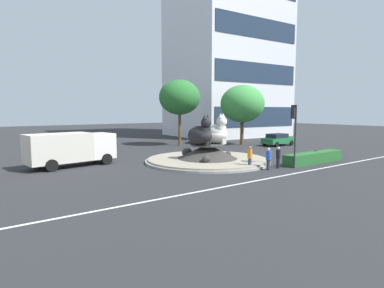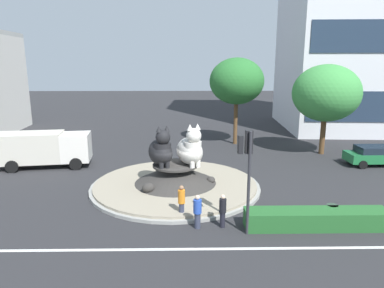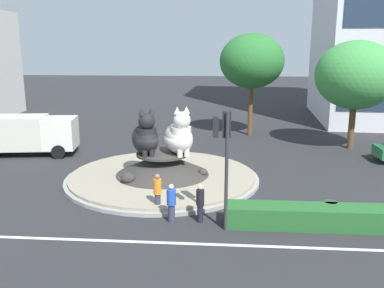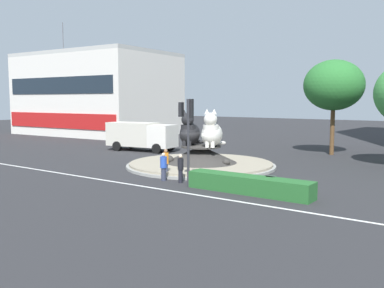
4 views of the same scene
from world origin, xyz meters
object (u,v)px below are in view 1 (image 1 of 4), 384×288
Objects in this scene: traffic_light_mast at (294,122)px; pedestrian_blue_shirt at (269,159)px; cat_statue_black at (201,134)px; delivery_box_truck at (71,148)px; pedestrian_orange_shirt at (250,157)px; second_tree_near_tower at (180,97)px; litter_bin at (314,156)px; pedestrian_black_shirt at (278,157)px; sedan_on_far_lane at (278,139)px; office_tower at (227,37)px; cat_statue_white at (216,133)px; broadleaf_tree_behind_island at (242,104)px.

traffic_light_mast is 2.89× the size of pedestrian_blue_shirt.
cat_statue_black is 0.41× the size of delivery_box_truck.
pedestrian_blue_shirt is 1.39m from pedestrian_orange_shirt.
second_tree_near_tower is 9.21× the size of litter_bin.
pedestrian_black_shirt is 16.28m from delivery_box_truck.
delivery_box_truck is at bearing 44.26° from traffic_light_mast.
delivery_box_truck is at bearing 139.51° from pedestrian_orange_shirt.
pedestrian_blue_shirt is 17.57m from sedan_on_far_lane.
traffic_light_mast is 35.84m from office_tower.
second_tree_near_tower is 4.97× the size of pedestrian_black_shirt.
second_tree_near_tower is at bearing 18.14° from delivery_box_truck.
pedestrian_blue_shirt is 0.37× the size of sedan_on_far_lane.
sedan_on_far_lane is at bearing -29.41° from pedestrian_black_shirt.
litter_bin is (8.80, -4.94, -2.03)m from cat_statue_black.
litter_bin is (5.50, 0.47, -0.43)m from pedestrian_black_shirt.
traffic_light_mast is 2.92× the size of pedestrian_black_shirt.
pedestrian_orange_shirt is 17.56m from sedan_on_far_lane.
office_tower reaches higher than pedestrian_orange_shirt.
office_tower reaches higher than cat_statue_white.
delivery_box_truck is (-25.49, -0.02, 0.71)m from sedan_on_far_lane.
pedestrian_black_shirt is 0.37× the size of sedan_on_far_lane.
pedestrian_black_shirt is at bearing -175.08° from litter_bin.
delivery_box_truck is (-12.57, 10.34, 0.63)m from pedestrian_black_shirt.
broadleaf_tree_behind_island is at bearing -14.10° from pedestrian_black_shirt.
litter_bin is at bearing -113.88° from office_tower.
office_tower reaches higher than broadleaf_tree_behind_island.
sedan_on_far_lane is at bearing 84.88° from cat_statue_white.
pedestrian_black_shirt is at bearing -150.93° from pedestrian_blue_shirt.
cat_statue_black is 3.16× the size of litter_bin.
pedestrian_black_shirt is at bearing -27.78° from pedestrian_orange_shirt.
office_tower is at bearing 29.11° from second_tree_near_tower.
broadleaf_tree_behind_island reaches higher than pedestrian_blue_shirt.
sedan_on_far_lane is 0.64× the size of delivery_box_truck.
sedan_on_far_lane is at bearing 53.09° from litter_bin.
traffic_light_mast is at bearing -46.81° from delivery_box_truck.
pedestrian_blue_shirt is 1.01× the size of pedestrian_black_shirt.
cat_statue_black reaches higher than pedestrian_orange_shirt.
delivery_box_truck reaches higher than pedestrian_blue_shirt.
pedestrian_blue_shirt is at bearing -20.91° from cat_statue_white.
second_tree_near_tower is (-7.04, 4.03, 0.80)m from broadleaf_tree_behind_island.
cat_statue_black is 0.08× the size of office_tower.
cat_statue_white is at bearing 84.14° from pedestrian_orange_shirt.
cat_statue_black is 34.55m from office_tower.
delivery_box_truck is (-9.27, 4.92, -0.97)m from cat_statue_black.
delivery_box_truck reaches higher than sedan_on_far_lane.
sedan_on_far_lane is at bearing 86.39° from cat_statue_black.
traffic_light_mast is 4.32m from pedestrian_orange_shirt.
cat_statue_black is at bearing 107.49° from pedestrian_orange_shirt.
office_tower is at bearing -13.70° from pedestrian_black_shirt.
second_tree_near_tower reaches higher than broadleaf_tree_behind_island.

